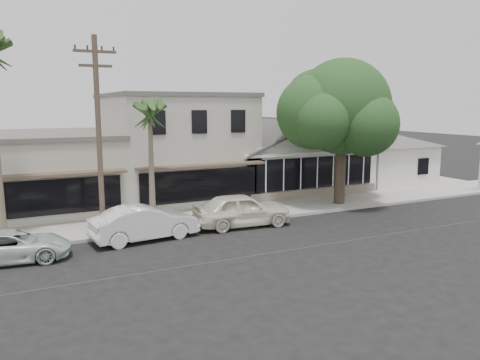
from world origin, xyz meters
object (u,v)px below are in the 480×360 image
car_0 (242,210)px  car_1 (145,223)px  utility_pole (99,133)px  shade_tree (339,110)px  car_2 (11,246)px

car_0 → car_1: bearing=97.4°
car_1 → utility_pole: bearing=51.7°
car_1 → shade_tree: size_ratio=0.55×
car_1 → shade_tree: bearing=-86.0°
car_0 → shade_tree: shade_tree is taller
shade_tree → car_1: bearing=-169.6°
utility_pole → car_1: bearing=-31.9°
car_0 → shade_tree: size_ratio=0.57×
car_1 → shade_tree: 13.52m
utility_pole → car_1: utility_pole is taller
car_1 → car_2: bearing=90.5°
car_0 → car_2: size_ratio=1.13×
utility_pole → car_2: (-3.76, -1.68, -4.18)m
utility_pole → car_1: (1.65, -1.03, -4.00)m
car_0 → car_1: car_0 is taller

